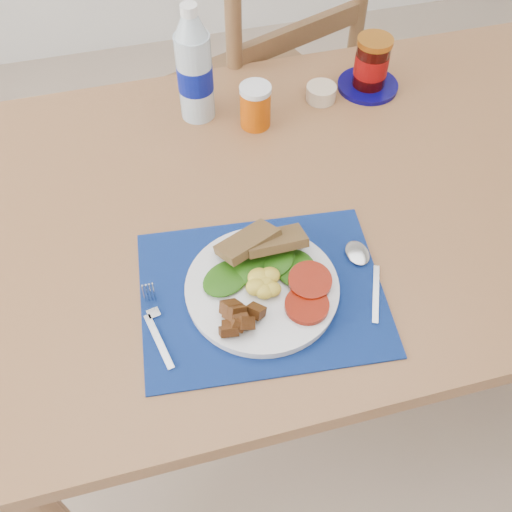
{
  "coord_description": "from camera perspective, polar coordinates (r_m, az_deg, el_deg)",
  "views": [
    {
      "loc": [
        -0.36,
        -0.56,
        1.6
      ],
      "look_at": [
        -0.2,
        0.04,
        0.8
      ],
      "focal_mm": 42.0,
      "sensor_mm": 36.0,
      "label": 1
    }
  ],
  "objects": [
    {
      "name": "ground",
      "position": [
        1.73,
        7.06,
        -16.17
      ],
      "size": [
        4.0,
        4.0,
        0.0
      ],
      "primitive_type": "plane",
      "color": "tan",
      "rests_on": "ground"
    },
    {
      "name": "table",
      "position": [
        1.25,
        7.03,
        3.72
      ],
      "size": [
        1.4,
        0.9,
        0.75
      ],
      "color": "brown",
      "rests_on": "ground"
    },
    {
      "name": "chair_far",
      "position": [
        1.76,
        1.35,
        17.71
      ],
      "size": [
        0.57,
        0.56,
        1.21
      ],
      "rotation": [
        0.0,
        0.0,
        3.49
      ],
      "color": "#52311D",
      "rests_on": "ground"
    },
    {
      "name": "placemat",
      "position": [
        1.02,
        0.57,
        -3.5
      ],
      "size": [
        0.44,
        0.36,
        0.0
      ],
      "primitive_type": "cube",
      "rotation": [
        0.0,
        0.0,
        -0.1
      ],
      "color": "#040933",
      "rests_on": "table"
    },
    {
      "name": "breakfast_plate",
      "position": [
        1.0,
        0.36,
        -3.09
      ],
      "size": [
        0.26,
        0.26,
        0.06
      ],
      "rotation": [
        0.0,
        0.0,
        0.25
      ],
      "color": "silver",
      "rests_on": "placemat"
    },
    {
      "name": "fork",
      "position": [
        1.0,
        -9.56,
        -6.34
      ],
      "size": [
        0.03,
        0.16,
        0.0
      ],
      "rotation": [
        0.0,
        0.0,
        0.21
      ],
      "color": "#B2B5BA",
      "rests_on": "placemat"
    },
    {
      "name": "spoon",
      "position": [
        1.07,
        10.14,
        -0.94
      ],
      "size": [
        0.06,
        0.17,
        0.01
      ],
      "rotation": [
        0.0,
        0.0,
        -0.4
      ],
      "color": "#B2B5BA",
      "rests_on": "placemat"
    },
    {
      "name": "water_bottle",
      "position": [
        1.29,
        -5.88,
        17.2
      ],
      "size": [
        0.08,
        0.08,
        0.26
      ],
      "color": "#ADBFCC",
      "rests_on": "table"
    },
    {
      "name": "juice_glass",
      "position": [
        1.3,
        -0.06,
        14.0
      ],
      "size": [
        0.07,
        0.07,
        0.09
      ],
      "primitive_type": "cylinder",
      "color": "#BD4805",
      "rests_on": "table"
    },
    {
      "name": "ramekin",
      "position": [
        1.39,
        6.22,
        15.19
      ],
      "size": [
        0.07,
        0.07,
        0.03
      ],
      "primitive_type": "cylinder",
      "color": "beige",
      "rests_on": "table"
    },
    {
      "name": "jam_on_saucer",
      "position": [
        1.42,
        10.89,
        17.29
      ],
      "size": [
        0.14,
        0.14,
        0.12
      ],
      "color": "#080551",
      "rests_on": "table"
    }
  ]
}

